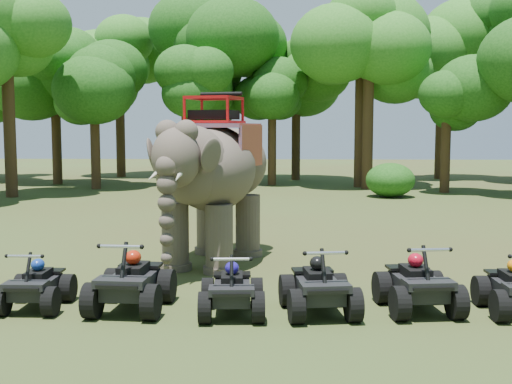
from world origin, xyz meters
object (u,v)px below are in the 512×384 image
atv_2 (232,283)px  atv_4 (418,276)px  elephant (213,178)px  atv_0 (36,279)px  atv_3 (319,279)px  atv_1 (131,274)px

atv_2 → atv_4: size_ratio=0.90×
elephant → atv_4: size_ratio=2.89×
atv_0 → atv_2: size_ratio=0.97×
atv_0 → atv_2: atv_2 is taller
atv_2 → atv_3: (1.58, 0.14, 0.05)m
atv_3 → atv_4: size_ratio=0.98×
elephant → atv_2: 4.86m
elephant → atv_3: bearing=-46.1°
atv_1 → atv_2: (1.91, -0.23, -0.09)m
atv_3 → atv_4: (1.85, 0.25, 0.01)m
atv_2 → atv_0: bearing=172.2°
atv_0 → atv_3: size_ratio=0.89×
atv_2 → elephant: bearing=96.5°
elephant → atv_4: 6.12m
atv_2 → atv_4: bearing=2.6°
elephant → atv_0: (-2.90, -4.27, -1.57)m
atv_1 → elephant: bearing=79.3°
elephant → atv_0: size_ratio=3.32×
elephant → atv_2: (0.82, -4.53, -1.55)m
atv_1 → atv_4: 5.34m
atv_0 → atv_3: atv_3 is taller
atv_2 → atv_4: atv_4 is taller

